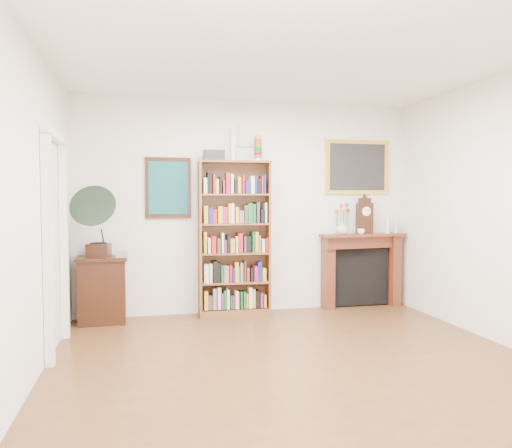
% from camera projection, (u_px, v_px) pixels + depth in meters
% --- Properties ---
extents(room, '(4.51, 5.01, 2.81)m').
position_uv_depth(room, '(309.00, 212.00, 4.22)').
color(room, '#4E3517').
rests_on(room, ground).
extents(door_casing, '(0.08, 1.02, 2.17)m').
position_uv_depth(door_casing, '(56.00, 224.00, 4.91)').
color(door_casing, white).
rests_on(door_casing, left_wall).
extents(teal_poster, '(0.58, 0.04, 0.78)m').
position_uv_depth(teal_poster, '(168.00, 188.00, 6.39)').
color(teal_poster, black).
rests_on(teal_poster, back_wall).
extents(small_picture, '(0.26, 0.04, 0.30)m').
position_uv_depth(small_picture, '(248.00, 135.00, 6.58)').
color(small_picture, white).
rests_on(small_picture, back_wall).
extents(gilt_painting, '(0.95, 0.04, 0.75)m').
position_uv_depth(gilt_painting, '(357.00, 167.00, 6.94)').
color(gilt_painting, yellow).
rests_on(gilt_painting, back_wall).
extents(bookshelf, '(0.94, 0.38, 2.30)m').
position_uv_depth(bookshelf, '(235.00, 229.00, 6.44)').
color(bookshelf, brown).
rests_on(bookshelf, floor).
extents(side_cabinet, '(0.60, 0.44, 0.81)m').
position_uv_depth(side_cabinet, '(102.00, 290.00, 6.06)').
color(side_cabinet, black).
rests_on(side_cabinet, floor).
extents(fireplace, '(1.24, 0.40, 1.03)m').
position_uv_depth(fireplace, '(361.00, 264.00, 6.95)').
color(fireplace, '#522313').
rests_on(fireplace, floor).
extents(gramophone, '(0.60, 0.71, 0.86)m').
position_uv_depth(gramophone, '(97.00, 217.00, 5.88)').
color(gramophone, black).
rests_on(gramophone, side_cabinet).
extents(cd_stack, '(0.13, 0.13, 0.08)m').
position_uv_depth(cd_stack, '(122.00, 254.00, 5.97)').
color(cd_stack, '#A8A9B4').
rests_on(cd_stack, side_cabinet).
extents(mantel_clock, '(0.22, 0.13, 0.49)m').
position_uv_depth(mantel_clock, '(364.00, 216.00, 6.89)').
color(mantel_clock, black).
rests_on(mantel_clock, fireplace).
extents(flower_vase, '(0.18, 0.18, 0.17)m').
position_uv_depth(flower_vase, '(342.00, 228.00, 6.80)').
color(flower_vase, silver).
rests_on(flower_vase, fireplace).
extents(teacup, '(0.12, 0.12, 0.08)m').
position_uv_depth(teacup, '(361.00, 232.00, 6.78)').
color(teacup, white).
rests_on(teacup, fireplace).
extents(bottle_left, '(0.07, 0.07, 0.24)m').
position_uv_depth(bottle_left, '(387.00, 225.00, 6.92)').
color(bottle_left, silver).
rests_on(bottle_left, fireplace).
extents(bottle_right, '(0.06, 0.06, 0.20)m').
position_uv_depth(bottle_right, '(396.00, 226.00, 7.01)').
color(bottle_right, silver).
rests_on(bottle_right, fireplace).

